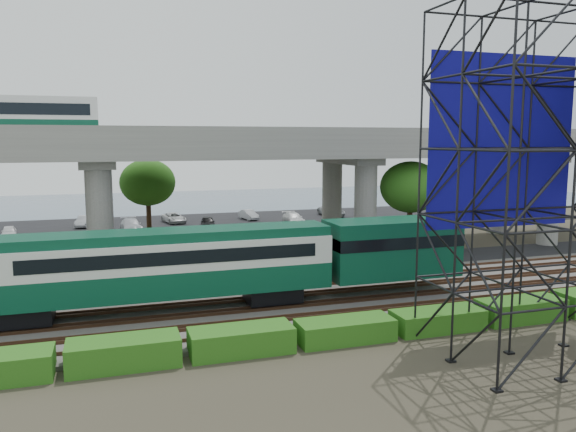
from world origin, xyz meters
name	(u,v)px	position (x,y,z in m)	size (l,w,h in m)	color
ground	(296,316)	(0.00, 0.00, 0.00)	(140.00, 140.00, 0.00)	#474233
ballast_bed	(285,304)	(0.00, 2.00, 0.10)	(90.00, 12.00, 0.20)	slate
service_road	(249,272)	(0.00, 10.50, 0.04)	(90.00, 5.00, 0.08)	black
parking_lot	(199,225)	(0.00, 34.00, 0.04)	(90.00, 18.00, 0.08)	black
harbor_water	(176,204)	(0.00, 56.00, 0.01)	(140.00, 40.00, 0.03)	#3F5667
rail_tracks	(285,300)	(0.00, 2.00, 0.28)	(90.00, 9.52, 0.16)	#472D1E
commuter_train	(194,262)	(-5.11, 2.00, 2.88)	(29.30, 3.06, 4.30)	black
overpass	(217,155)	(-1.16, 16.00, 8.21)	(80.00, 12.00, 12.40)	#9E9B93
scaffold_tower	(547,184)	(8.81, -7.98, 7.47)	(9.36, 6.36, 15.00)	black
hedge_strip	(345,329)	(1.01, -4.30, 0.56)	(34.60, 1.80, 1.20)	#276116
trees	(172,190)	(-4.67, 16.17, 5.57)	(40.94, 16.94, 7.69)	#382314
parked_cars	(208,219)	(0.95, 33.45, 0.69)	(37.38, 9.66, 1.32)	silver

